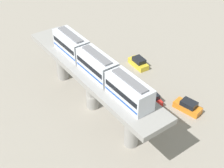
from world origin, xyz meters
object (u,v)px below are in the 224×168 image
at_px(parked_car_red, 151,98).
at_px(parked_car_yellow, 138,63).
at_px(parked_car_orange, 188,106).
at_px(train, 97,65).

bearing_deg(parked_car_red, parked_car_yellow, -112.48).
height_order(parked_car_yellow, parked_car_orange, same).
bearing_deg(parked_car_yellow, parked_car_red, 66.09).
relative_size(parked_car_red, parked_car_yellow, 1.01).
xyz_separation_m(parked_car_red, parked_car_orange, (-3.17, 4.83, 0.00)).
relative_size(train, parked_car_red, 4.69).
height_order(train, parked_car_yellow, train).
distance_m(train, parked_car_red, 11.58).
bearing_deg(parked_car_red, train, -12.73).
bearing_deg(train, parked_car_red, 160.99).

